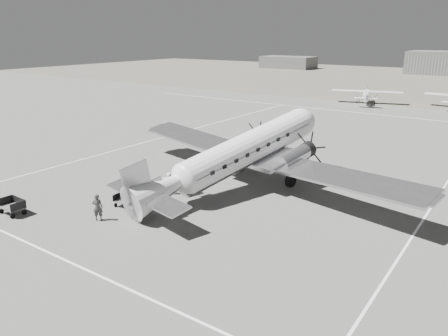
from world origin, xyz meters
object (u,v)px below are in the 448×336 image
(ground_crew, at_px, (98,207))
(baggage_cart_far, at_px, (12,207))
(passenger, at_px, (170,183))
(light_plane_left, at_px, (366,97))
(shed_secondary, at_px, (288,62))
(baggage_cart_near, at_px, (125,201))
(dc3_airliner, at_px, (239,155))
(ramp_agent, at_px, (141,189))

(ground_crew, bearing_deg, baggage_cart_far, -9.83)
(passenger, bearing_deg, light_plane_left, 13.22)
(shed_secondary, relative_size, baggage_cart_near, 11.75)
(baggage_cart_near, xyz_separation_m, passenger, (0.84, 3.75, 0.41))
(dc3_airliner, bearing_deg, passenger, -120.49)
(ramp_agent, bearing_deg, ground_crew, -155.61)
(light_plane_left, distance_m, ground_crew, 59.10)
(baggage_cart_far, distance_m, ramp_agent, 8.57)
(shed_secondary, height_order, dc3_airliner, dc3_airliner)
(ramp_agent, bearing_deg, shed_secondary, 46.58)
(shed_secondary, bearing_deg, baggage_cart_far, -70.83)
(dc3_airliner, height_order, ground_crew, dc3_airliner)
(passenger, bearing_deg, ground_crew, -173.72)
(shed_secondary, height_order, ramp_agent, shed_secondary)
(baggage_cart_near, height_order, ground_crew, ground_crew)
(ground_crew, distance_m, passenger, 6.37)
(baggage_cart_near, relative_size, ramp_agent, 0.78)
(shed_secondary, height_order, baggage_cart_near, shed_secondary)
(shed_secondary, bearing_deg, dc3_airliner, -64.75)
(baggage_cart_near, bearing_deg, light_plane_left, 84.61)
(baggage_cart_near, bearing_deg, baggage_cart_far, -141.70)
(dc3_airliner, distance_m, ground_crew, 11.20)
(shed_secondary, relative_size, ramp_agent, 9.13)
(dc3_airliner, relative_size, ground_crew, 15.76)
(shed_secondary, bearing_deg, passenger, -66.96)
(light_plane_left, relative_size, ramp_agent, 6.04)
(dc3_airliner, distance_m, passenger, 5.64)
(ramp_agent, bearing_deg, baggage_cart_far, 163.91)
(dc3_airliner, distance_m, ramp_agent, 7.77)
(light_plane_left, bearing_deg, shed_secondary, 110.34)
(ramp_agent, bearing_deg, baggage_cart_near, -168.41)
(shed_secondary, xyz_separation_m, baggage_cart_far, (44.19, -127.11, -1.48))
(ramp_agent, bearing_deg, dc3_airliner, -9.30)
(light_plane_left, height_order, passenger, light_plane_left)
(passenger, bearing_deg, ramp_agent, 178.46)
(baggage_cart_near, distance_m, passenger, 3.86)
(shed_secondary, xyz_separation_m, ramp_agent, (49.71, -120.59, -1.01))
(baggage_cart_near, xyz_separation_m, ramp_agent, (0.29, 1.31, 0.55))
(baggage_cart_near, bearing_deg, passenger, 70.84)
(baggage_cart_far, distance_m, passenger, 10.83)
(dc3_airliner, bearing_deg, baggage_cart_far, -114.49)
(shed_secondary, bearing_deg, ground_crew, -68.23)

